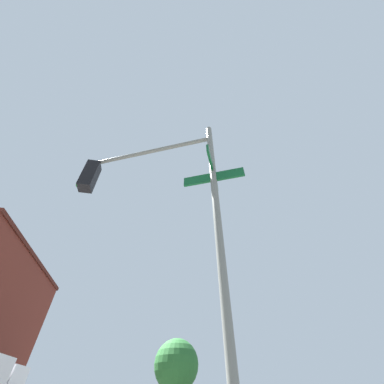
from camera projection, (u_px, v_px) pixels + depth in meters
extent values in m
cylinder|color=slate|center=(220.00, 245.00, 3.11)|extent=(0.12, 0.12, 6.02)
cylinder|color=slate|center=(150.00, 152.00, 5.15)|extent=(1.23, 2.59, 0.09)
cube|color=black|center=(90.00, 176.00, 5.09)|extent=(0.28, 0.28, 0.80)
sphere|color=red|center=(87.00, 170.00, 5.29)|extent=(0.18, 0.18, 0.18)
sphere|color=orange|center=(84.00, 177.00, 5.12)|extent=(0.18, 0.18, 0.18)
sphere|color=green|center=(80.00, 185.00, 4.95)|extent=(0.18, 0.18, 0.18)
cube|color=#0F5128|center=(213.00, 177.00, 4.06)|extent=(0.49, 1.02, 0.20)
cube|color=#0F5128|center=(213.00, 169.00, 4.21)|extent=(0.93, 0.45, 0.20)
cube|color=#19232D|center=(4.00, 383.00, 14.04)|extent=(0.18, 2.05, 1.14)
sphere|color=#235B28|center=(176.00, 364.00, 15.38)|extent=(3.03, 3.03, 3.03)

